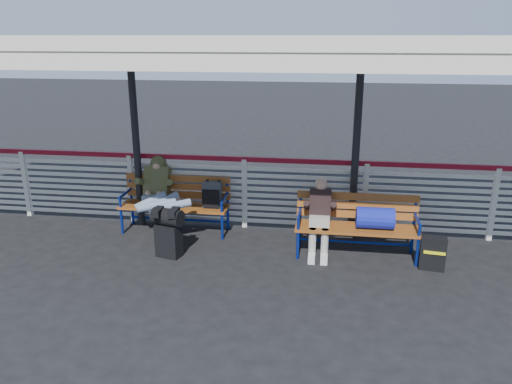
% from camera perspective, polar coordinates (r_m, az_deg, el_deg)
% --- Properties ---
extents(ground, '(60.00, 60.00, 0.00)m').
position_cam_1_polar(ground, '(6.95, -3.93, -9.65)').
color(ground, black).
rests_on(ground, ground).
extents(fence, '(12.08, 0.08, 1.24)m').
position_cam_1_polar(fence, '(8.43, -1.32, 0.21)').
color(fence, silver).
rests_on(fence, ground).
extents(canopy, '(12.60, 3.60, 3.16)m').
position_cam_1_polar(canopy, '(7.03, -2.92, 16.47)').
color(canopy, silver).
rests_on(canopy, ground).
extents(luggage_stack, '(0.50, 0.36, 0.75)m').
position_cam_1_polar(luggage_stack, '(7.49, -10.01, -4.37)').
color(luggage_stack, black).
rests_on(luggage_stack, ground).
extents(bench_left, '(1.80, 0.56, 0.92)m').
position_cam_1_polar(bench_left, '(8.37, -8.13, -0.66)').
color(bench_left, '#9B491E').
rests_on(bench_left, ground).
extents(bench_right, '(1.80, 0.56, 0.92)m').
position_cam_1_polar(bench_right, '(7.50, 12.34, -3.04)').
color(bench_right, '#9B491E').
rests_on(bench_right, ground).
extents(traveler_man, '(0.94, 1.64, 0.77)m').
position_cam_1_polar(traveler_man, '(8.12, -10.94, -0.68)').
color(traveler_man, '#7D8BA8').
rests_on(traveler_man, ground).
extents(companion_person, '(0.32, 0.66, 1.15)m').
position_cam_1_polar(companion_person, '(7.46, 7.28, -2.77)').
color(companion_person, '#AAA49A').
rests_on(companion_person, ground).
extents(suitcase_side, '(0.37, 0.25, 0.48)m').
position_cam_1_polar(suitcase_side, '(7.48, 19.54, -6.60)').
color(suitcase_side, black).
rests_on(suitcase_side, ground).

